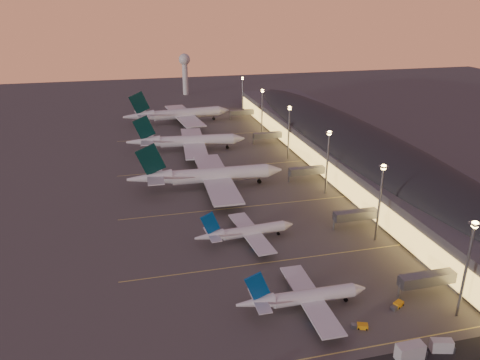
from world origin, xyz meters
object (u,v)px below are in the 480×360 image
Objects in this scene: radar_tower at (185,67)px; catering_truck_b at (443,346)px; airliner_wide_mid at (187,141)px; airliner_wide_far at (178,114)px; baggage_tug_a at (360,326)px; catering_truck_a at (411,352)px; airliner_narrow_north at (245,232)px; baggage_tug_b at (397,305)px; airliner_narrow_south at (303,297)px; airliner_wide_near at (207,176)px.

radar_tower reaches higher than catering_truck_b.
airliner_wide_far reaches higher than airliner_wide_mid.
baggage_tug_a is 0.61× the size of catering_truck_a.
baggage_tug_b is (28.55, -43.12, -2.54)m from airliner_narrow_north.
radar_tower is at bearing 90.38° from catering_truck_a.
airliner_wide_mid reaches higher than airliner_narrow_north.
catering_truck_a is at bearing -53.16° from airliner_narrow_south.
catering_truck_b is (1.00, -16.59, 0.81)m from baggage_tug_b.
airliner_wide_near is at bearing -95.30° from radar_tower.
airliner_wide_far is at bearing 85.92° from airliner_narrow_north.
airliner_narrow_north is at bearing -95.15° from airliner_wide_far.
airliner_wide_mid is (-9.99, 137.76, 1.79)m from airliner_narrow_south.
airliner_wide_mid is at bearing 119.60° from baggage_tug_a.
radar_tower is 310.98m from catering_truck_b.
baggage_tug_b is at bearing 66.46° from catering_truck_a.
radar_tower is (14.98, 250.26, 18.79)m from airliner_narrow_north.
catering_truck_b is (31.97, -217.73, -4.17)m from airliner_wide_far.
airliner_wide_mid is 58.06m from airliner_wide_far.
baggage_tug_a is at bearing 173.20° from baggage_tug_b.
airliner_wide_mid is at bearing 92.66° from airliner_wide_near.
airliner_narrow_north is 47.84m from airliner_wide_near.
airliner_narrow_north is at bearing 131.67° from catering_truck_b.
airliner_wide_near is 1.97× the size of radar_tower.
airliner_narrow_south reaches higher than baggage_tug_a.
radar_tower is 311.07m from catering_truck_a.
airliner_wide_far is at bearing 92.83° from airliner_narrow_south.
airliner_wide_far is 220.11m from catering_truck_b.
airliner_wide_near is 15.66× the size of baggage_tug_a.
airliner_narrow_north is 100.17m from airliner_wide_mid.
airliner_wide_far is at bearing 116.70° from baggage_tug_a.
baggage_tug_b is (32.37, -90.75, -4.73)m from airliner_wide_near.
airliner_wide_mid is 149.76m from baggage_tug_a.
radar_tower is 5.93× the size of catering_truck_b.
radar_tower is 294.46m from baggage_tug_b.
catering_truck_a is (26.37, -160.13, -3.20)m from airliner_wide_mid.
airliner_narrow_north is 50.78m from baggage_tug_a.
airliner_wide_far is 12.24× the size of catering_truck_b.
radar_tower reaches higher than airliner_narrow_south.
catering_truck_b is at bearing -87.68° from airliner_wide_far.
airliner_wide_mid is 0.90× the size of airliner_wide_far.
baggage_tug_b is (30.97, -201.14, -4.98)m from airliner_wide_far.
catering_truck_a is (23.86, -218.12, -3.77)m from airliner_wide_far.
radar_tower reaches higher than airliner_wide_far.
airliner_wide_far is (1.40, 110.40, 0.25)m from airliner_wide_near.
airliner_narrow_north is 4.96× the size of catering_truck_a.
catering_truck_a is (5.81, -11.85, 1.24)m from baggage_tug_a.
catering_truck_b is (24.49, -21.98, -1.81)m from airliner_narrow_south.
airliner_narrow_south is 288.76m from radar_tower.
airliner_narrow_south is 138.13m from airliner_wide_mid.
catering_truck_b is at bearing 1.93° from catering_truck_a.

